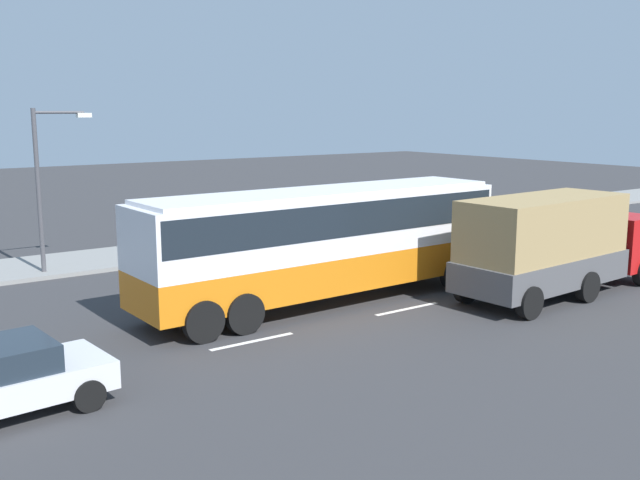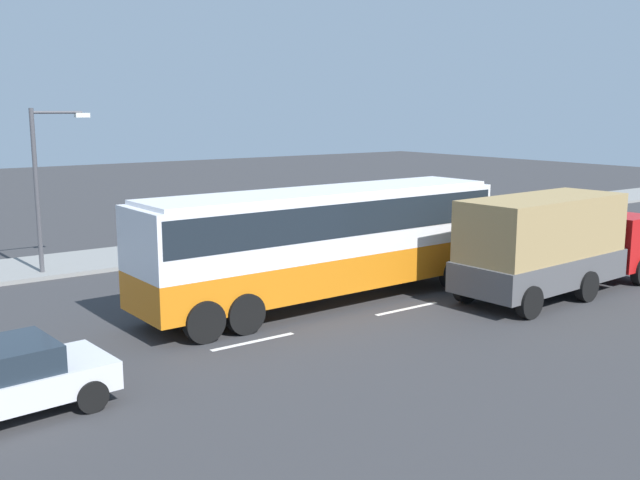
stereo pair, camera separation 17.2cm
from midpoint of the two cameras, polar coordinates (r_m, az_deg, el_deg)
The scene contains 7 objects.
ground_plane at distance 21.88m, azimuth -4.25°, elevation -5.21°, with size 120.00×120.00×0.00m, color #333335.
sidewalk_curb at distance 29.95m, azimuth -13.46°, elevation -1.11°, with size 80.00×4.00×0.15m, color gray.
lane_centreline at distance 17.55m, azimuth -12.43°, elevation -9.34°, with size 34.19×0.16×0.01m.
coach_bus at distance 21.72m, azimuth 0.65°, elevation 0.54°, with size 12.05×2.97×3.48m.
cargo_truck at distance 23.92m, azimuth 18.34°, elevation -0.20°, with size 8.27×2.98×3.20m.
pedestrian_near_curb at distance 33.23m, azimuth -2.74°, elevation 2.22°, with size 0.32×0.32×1.79m.
street_lamp at distance 27.07m, azimuth -20.70°, elevation 4.77°, with size 2.06×0.24×5.73m.
Camera 1 is at (-10.80, -18.13, 5.81)m, focal length 40.52 mm.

